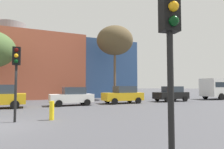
# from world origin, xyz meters

# --- Properties ---
(building_backdrop) EXTENTS (36.84, 11.50, 10.94)m
(building_backdrop) POSITION_xyz_m (-0.79, 21.97, 4.49)
(building_backdrop) COLOR #B2563D
(building_backdrop) RESTS_ON ground_plane
(parked_car_3) EXTENTS (3.82, 1.87, 1.65)m
(parked_car_3) POSITION_xyz_m (5.19, 7.71, 0.82)
(parked_car_3) COLOR white
(parked_car_3) RESTS_ON ground_plane
(parked_car_4) EXTENTS (4.03, 1.98, 1.75)m
(parked_car_4) POSITION_xyz_m (10.38, 7.71, 0.87)
(parked_car_4) COLOR gold
(parked_car_4) RESTS_ON ground_plane
(parked_car_5) EXTENTS (3.94, 1.94, 1.71)m
(parked_car_5) POSITION_xyz_m (16.57, 7.71, 0.85)
(parked_car_5) COLOR black
(parked_car_5) RESTS_ON ground_plane
(white_bus) EXTENTS (6.80, 2.62, 2.72)m
(white_bus) POSITION_xyz_m (25.85, 7.97, 1.62)
(white_bus) COLOR white
(white_bus) RESTS_ON ground_plane
(traffic_light_near_right) EXTENTS (0.39, 0.38, 3.71)m
(traffic_light_near_right) POSITION_xyz_m (3.84, -6.97, 2.73)
(traffic_light_near_right) COLOR black
(traffic_light_near_right) RESTS_ON ground_plane
(traffic_light_island) EXTENTS (0.38, 0.38, 3.69)m
(traffic_light_island) POSITION_xyz_m (0.87, 0.75, 2.72)
(traffic_light_island) COLOR black
(traffic_light_island) RESTS_ON ground_plane
(bare_tree_1) EXTENTS (4.73, 4.73, 9.56)m
(bare_tree_1) POSITION_xyz_m (11.82, 12.81, 7.64)
(bare_tree_1) COLOR brown
(bare_tree_1) RESTS_ON ground_plane
(bollard_yellow_0) EXTENTS (0.24, 0.24, 0.98)m
(bollard_yellow_0) POSITION_xyz_m (2.59, 0.69, 0.49)
(bollard_yellow_0) COLOR yellow
(bollard_yellow_0) RESTS_ON ground_plane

